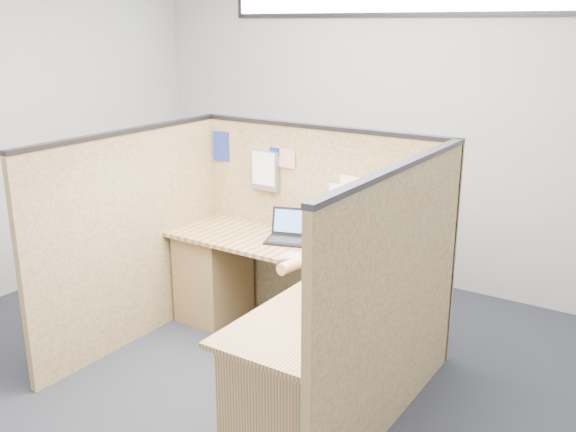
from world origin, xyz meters
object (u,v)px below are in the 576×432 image
Objects in this scene: laptop at (291,233)px; l_desk at (286,317)px; mouse at (311,256)px; keyboard at (313,259)px.

l_desk is at bearing -78.32° from laptop.
mouse is (0.05, 0.22, 0.36)m from l_desk.
l_desk is at bearing -128.93° from keyboard.
keyboard is (0.08, 0.20, 0.35)m from l_desk.
laptop reaches higher than l_desk.
laptop is at bearing 140.94° from mouse.
mouse reaches higher than l_desk.
laptop is at bearing 120.00° from l_desk.
laptop is (-0.28, 0.48, 0.39)m from l_desk.
mouse is at bearing 78.26° from l_desk.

